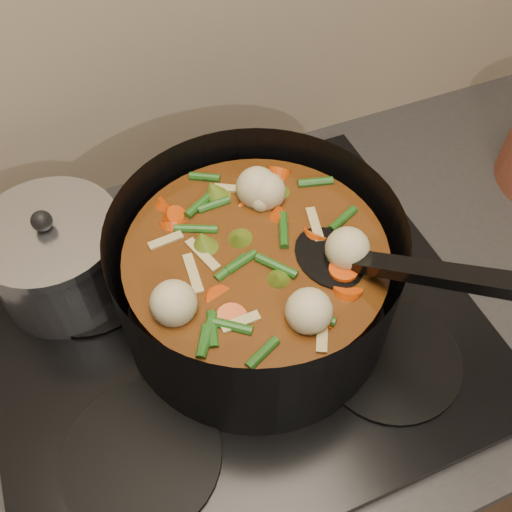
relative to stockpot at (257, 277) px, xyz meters
name	(u,v)px	position (x,y,z in m)	size (l,w,h in m)	color
counter	(240,444)	(-0.03, 0.00, -0.55)	(2.64, 0.64, 0.91)	brown
stovetop	(233,322)	(-0.03, 0.00, -0.09)	(0.62, 0.54, 0.03)	black
stockpot	(257,277)	(0.00, 0.00, 0.00)	(0.43, 0.45, 0.25)	black
saucepan	(58,258)	(-0.22, 0.14, -0.02)	(0.18, 0.18, 0.15)	silver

